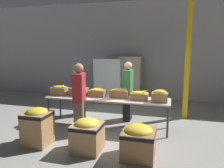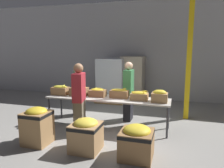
# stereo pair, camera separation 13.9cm
# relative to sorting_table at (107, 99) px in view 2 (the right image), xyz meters

# --- Properties ---
(ground_plane) EXTENTS (30.00, 30.00, 0.00)m
(ground_plane) POSITION_rel_sorting_table_xyz_m (0.00, 0.00, -0.77)
(ground_plane) COLOR gray
(wall_back) EXTENTS (16.00, 0.08, 4.00)m
(wall_back) POSITION_rel_sorting_table_xyz_m (0.00, 3.64, 1.23)
(wall_back) COLOR #A8A8AD
(wall_back) RESTS_ON ground_plane
(sorting_table) EXTENTS (3.31, 0.78, 0.81)m
(sorting_table) POSITION_rel_sorting_table_xyz_m (0.00, 0.00, 0.00)
(sorting_table) COLOR beige
(sorting_table) RESTS_ON ground_plane
(banana_box_0) EXTENTS (0.46, 0.30, 0.28)m
(banana_box_0) POSITION_rel_sorting_table_xyz_m (-1.40, -0.02, 0.19)
(banana_box_0) COLOR olive
(banana_box_0) RESTS_ON sorting_table
(banana_box_1) EXTENTS (0.49, 0.33, 0.32)m
(banana_box_1) POSITION_rel_sorting_table_xyz_m (-0.84, 0.02, 0.20)
(banana_box_1) COLOR olive
(banana_box_1) RESTS_ON sorting_table
(banana_box_2) EXTENTS (0.44, 0.30, 0.24)m
(banana_box_2) POSITION_rel_sorting_table_xyz_m (-0.31, 0.08, 0.16)
(banana_box_2) COLOR olive
(banana_box_2) RESTS_ON sorting_table
(banana_box_3) EXTENTS (0.48, 0.28, 0.26)m
(banana_box_3) POSITION_rel_sorting_table_xyz_m (0.31, 0.09, 0.17)
(banana_box_3) COLOR olive
(banana_box_3) RESTS_ON sorting_table
(banana_box_4) EXTENTS (0.44, 0.31, 0.24)m
(banana_box_4) POSITION_rel_sorting_table_xyz_m (0.86, -0.00, 0.16)
(banana_box_4) COLOR #A37A4C
(banana_box_4) RESTS_ON sorting_table
(banana_box_5) EXTENTS (0.39, 0.31, 0.31)m
(banana_box_5) POSITION_rel_sorting_table_xyz_m (1.38, -0.07, 0.20)
(banana_box_5) COLOR tan
(banana_box_5) RESTS_ON sorting_table
(volunteer_0) EXTENTS (0.24, 0.47, 1.74)m
(volunteer_0) POSITION_rel_sorting_table_xyz_m (0.42, 0.72, 0.10)
(volunteer_0) COLOR black
(volunteer_0) RESTS_ON ground_plane
(volunteer_1) EXTENTS (0.33, 0.51, 1.77)m
(volunteer_1) POSITION_rel_sorting_table_xyz_m (-0.52, -0.65, 0.11)
(volunteer_1) COLOR #6B604C
(volunteer_1) RESTS_ON ground_plane
(volunteer_2) EXTENTS (0.42, 0.49, 1.63)m
(volunteer_2) POSITION_rel_sorting_table_xyz_m (-1.21, 0.74, 0.05)
(volunteer_2) COLOR #6B604C
(volunteer_2) RESTS_ON ground_plane
(donation_bin_0) EXTENTS (0.56, 0.56, 0.85)m
(donation_bin_0) POSITION_rel_sorting_table_xyz_m (-1.18, -1.46, -0.32)
(donation_bin_0) COLOR #A37A4C
(donation_bin_0) RESTS_ON ground_plane
(donation_bin_1) EXTENTS (0.59, 0.59, 0.70)m
(donation_bin_1) POSITION_rel_sorting_table_xyz_m (-0.00, -1.46, -0.39)
(donation_bin_1) COLOR tan
(donation_bin_1) RESTS_ON ground_plane
(donation_bin_2) EXTENTS (0.63, 0.63, 0.67)m
(donation_bin_2) POSITION_rel_sorting_table_xyz_m (1.07, -1.46, -0.41)
(donation_bin_2) COLOR olive
(donation_bin_2) RESTS_ON ground_plane
(support_pillar) EXTENTS (0.14, 0.14, 4.00)m
(support_pillar) POSITION_rel_sorting_table_xyz_m (2.08, 1.37, 1.23)
(support_pillar) COLOR yellow
(support_pillar) RESTS_ON ground_plane
(pallet_stack_0) EXTENTS (1.13, 1.13, 1.72)m
(pallet_stack_0) POSITION_rel_sorting_table_xyz_m (-0.71, 2.81, 0.08)
(pallet_stack_0) COLOR olive
(pallet_stack_0) RESTS_ON ground_plane
(pallet_stack_1) EXTENTS (0.92, 0.92, 1.80)m
(pallet_stack_1) POSITION_rel_sorting_table_xyz_m (0.09, 3.04, 0.12)
(pallet_stack_1) COLOR olive
(pallet_stack_1) RESTS_ON ground_plane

